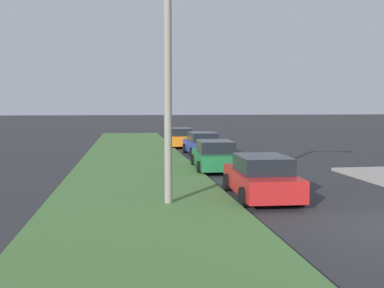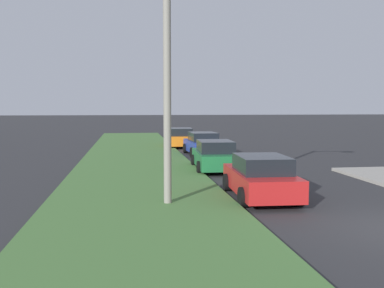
% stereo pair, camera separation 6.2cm
% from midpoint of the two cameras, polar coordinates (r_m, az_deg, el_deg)
% --- Properties ---
extents(grass_median, '(60.00, 6.00, 0.12)m').
position_cam_midpoint_polar(grass_median, '(20.21, -7.12, -3.84)').
color(grass_median, '#477238').
rests_on(grass_median, ground).
extents(parked_car_red, '(4.37, 2.16, 1.47)m').
position_cam_midpoint_polar(parked_car_red, '(15.12, 9.01, -4.30)').
color(parked_car_red, red).
rests_on(parked_car_red, ground).
extents(parked_car_green, '(4.38, 2.17, 1.47)m').
position_cam_midpoint_polar(parked_car_green, '(21.40, 3.06, -1.55)').
color(parked_car_green, '#1E6B38').
rests_on(parked_car_green, ground).
extents(parked_car_blue, '(4.35, 2.12, 1.47)m').
position_cam_midpoint_polar(parked_car_blue, '(28.12, 1.44, -0.00)').
color(parked_car_blue, '#23389E').
rests_on(parked_car_blue, ground).
extents(parked_car_orange, '(4.39, 2.20, 1.47)m').
position_cam_midpoint_polar(parked_car_orange, '(33.71, -1.39, 0.81)').
color(parked_car_orange, orange).
rests_on(parked_car_orange, ground).
extents(streetlight, '(0.65, 2.87, 7.50)m').
position_cam_midpoint_polar(streetlight, '(13.57, -1.60, 10.27)').
color(streetlight, gray).
rests_on(streetlight, ground).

